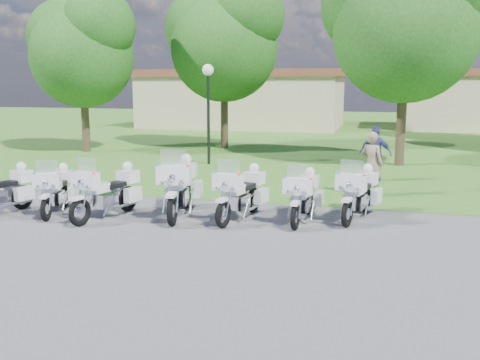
% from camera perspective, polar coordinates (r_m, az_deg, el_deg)
% --- Properties ---
extents(ground, '(100.00, 100.00, 0.00)m').
position_cam_1_polar(ground, '(11.79, -5.69, -5.36)').
color(ground, '#535357').
rests_on(ground, ground).
extents(grass_lawn, '(100.00, 48.00, 0.01)m').
position_cam_1_polar(grass_lawn, '(37.96, 8.86, 5.38)').
color(grass_lawn, '#3A6B21').
rests_on(grass_lawn, ground).
extents(motorcycle_1, '(1.07, 2.03, 1.40)m').
position_cam_1_polar(motorcycle_1, '(13.96, -18.97, -0.94)').
color(motorcycle_1, black).
rests_on(motorcycle_1, ground).
extents(motorcycle_2, '(1.09, 2.24, 1.53)m').
position_cam_1_polar(motorcycle_2, '(13.12, -13.85, -1.13)').
color(motorcycle_2, black).
rests_on(motorcycle_2, ground).
extents(motorcycle_3, '(1.12, 2.52, 1.70)m').
position_cam_1_polar(motorcycle_3, '(13.02, -6.35, -0.65)').
color(motorcycle_3, black).
rests_on(motorcycle_3, ground).
extents(motorcycle_4, '(1.01, 2.24, 1.51)m').
position_cam_1_polar(motorcycle_4, '(12.59, 0.18, -1.33)').
color(motorcycle_4, black).
rests_on(motorcycle_4, ground).
extents(motorcycle_5, '(0.76, 2.13, 1.43)m').
position_cam_1_polar(motorcycle_5, '(12.51, 6.82, -1.66)').
color(motorcycle_5, black).
rests_on(motorcycle_5, ground).
extents(motorcycle_6, '(1.05, 2.19, 1.49)m').
position_cam_1_polar(motorcycle_6, '(12.93, 12.61, -1.32)').
color(motorcycle_6, black).
rests_on(motorcycle_6, ground).
extents(lamp_post, '(0.44, 0.44, 3.90)m').
position_cam_1_polar(lamp_post, '(21.05, -3.42, 9.70)').
color(lamp_post, black).
rests_on(lamp_post, ground).
extents(tree_0, '(5.48, 4.67, 7.30)m').
position_cam_1_polar(tree_0, '(26.10, -16.59, 13.52)').
color(tree_0, '#38281C').
rests_on(tree_0, ground).
extents(tree_1, '(6.04, 5.16, 8.06)m').
position_cam_1_polar(tree_1, '(26.53, -1.79, 14.95)').
color(tree_1, '#38281C').
rests_on(tree_1, ground).
extents(tree_2, '(6.43, 5.48, 8.57)m').
position_cam_1_polar(tree_2, '(21.78, 17.23, 16.43)').
color(tree_2, '#38281C').
rests_on(tree_2, ground).
extents(building_west, '(14.56, 8.32, 4.10)m').
position_cam_1_polar(building_west, '(39.91, 0.41, 8.70)').
color(building_west, '#C3B28D').
rests_on(building_west, ground).
extents(bystander_a, '(0.79, 0.69, 1.83)m').
position_cam_1_polar(bystander_a, '(15.50, 13.86, 1.63)').
color(bystander_a, gray).
rests_on(bystander_a, ground).
extents(bystander_c, '(1.13, 0.67, 1.80)m').
position_cam_1_polar(bystander_c, '(17.93, 14.24, 2.70)').
color(bystander_c, navy).
rests_on(bystander_c, ground).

